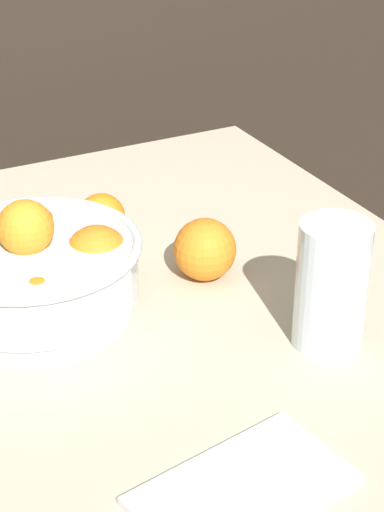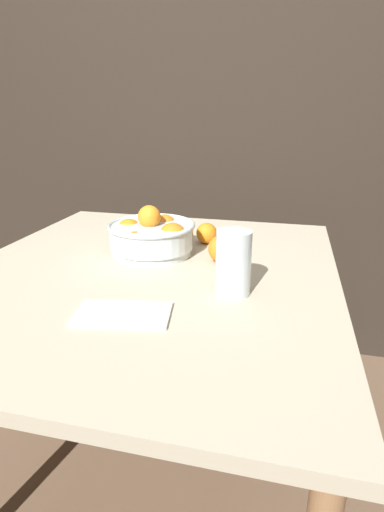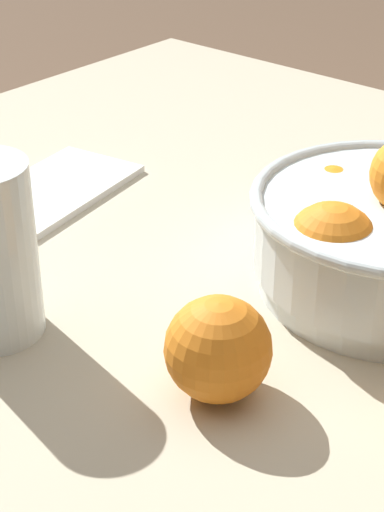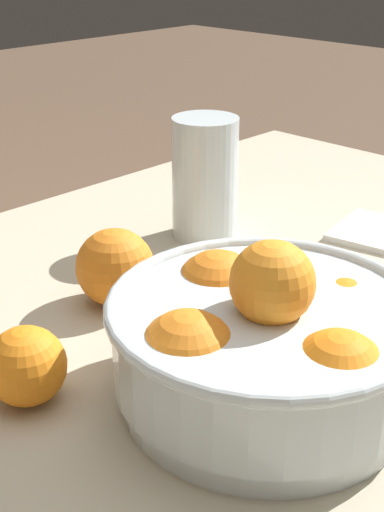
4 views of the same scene
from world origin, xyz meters
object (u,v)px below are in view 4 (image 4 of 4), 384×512
Objects in this scene: juice_glass at (205,186)px; orange_loose_near_bowl at (115,267)px; fruit_bowl at (264,342)px; orange_loose_front at (26,366)px.

juice_glass is 0.21m from orange_loose_near_bowl.
fruit_bowl reaches higher than orange_loose_near_bowl.
fruit_bowl is at bearing 173.30° from orange_loose_near_bowl.
fruit_bowl is 0.36m from juice_glass.
orange_loose_near_bowl is (0.22, -0.03, -0.01)m from fruit_bowl.
fruit_bowl is 0.22m from orange_loose_near_bowl.
juice_glass is 1.87× the size of orange_loose_near_bowl.
orange_loose_near_bowl is at bearing 106.18° from juice_glass.
fruit_bowl is 0.20m from orange_loose_front.
fruit_bowl is 3.17× the size of orange_loose_near_bowl.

